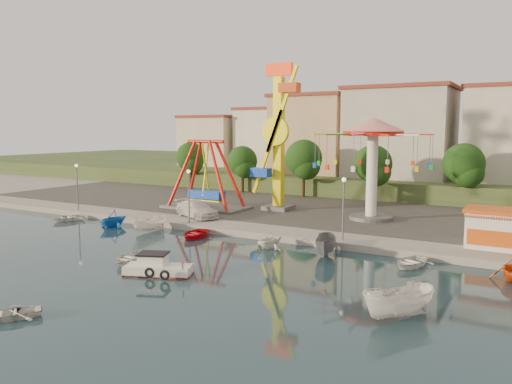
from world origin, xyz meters
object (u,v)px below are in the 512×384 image
Objects in this scene: pirate_ship_ride at (206,176)px; skiff at (399,303)px; wave_swinger at (373,145)px; rowboat_a at (129,258)px; kamikaze_tower at (279,140)px; van at (197,209)px; cabin_motorboat at (157,269)px.

pirate_ship_ride reaches higher than skiff.
skiff is at bearing -69.81° from wave_swinger.
rowboat_a is 0.78× the size of skiff.
kamikaze_tower is 3.62× the size of skiff.
pirate_ship_ride is 1.67× the size of van.
cabin_motorboat is at bearing -62.11° from pirate_ship_ride.
rowboat_a is (7.77, -20.60, -4.03)m from pirate_ship_ride.
rowboat_a is at bearing -69.34° from pirate_ship_ride.
van is at bearing 96.24° from cabin_motorboat.
cabin_motorboat is at bearing -145.58° from skiff.
cabin_motorboat is at bearing -81.76° from kamikaze_tower.
wave_swinger is at bearing 49.50° from rowboat_a.
kamikaze_tower is 32.74m from skiff.
van is at bearing -154.55° from wave_swinger.
pirate_ship_ride reaches higher than van.
wave_swinger reaches higher than pirate_ship_ride.
kamikaze_tower is at bearing -9.61° from van.
rowboat_a is (-3.85, 1.36, -0.05)m from cabin_motorboat.
cabin_motorboat is 4.09m from rowboat_a.
rowboat_a is at bearing -137.98° from van.
pirate_ship_ride is 25.17m from cabin_motorboat.
skiff reaches higher than cabin_motorboat.
pirate_ship_ride reaches higher than rowboat_a.
kamikaze_tower is 3.42× the size of cabin_motorboat.
van is (-16.31, -7.76, -6.73)m from wave_swinger.
van reaches higher than cabin_motorboat.
wave_swinger is at bearing -3.07° from kamikaze_tower.
pirate_ship_ride is 22.38m from rowboat_a.
wave_swinger is 2.54× the size of skiff.
van is (2.59, -5.30, -2.93)m from pirate_ship_ride.
wave_swinger is at bearing -41.21° from van.
pirate_ship_ride is at bearing 175.87° from skiff.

